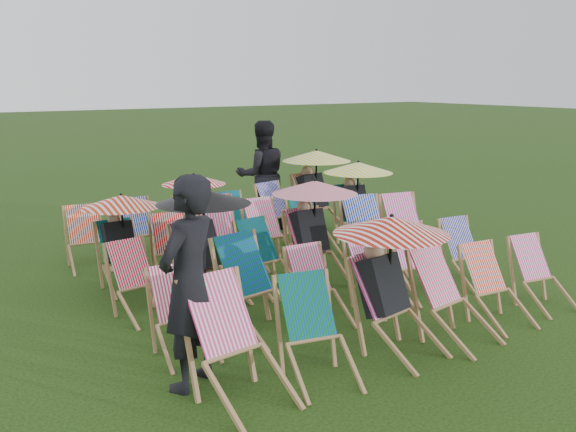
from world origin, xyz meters
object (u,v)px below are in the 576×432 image
deckchair_0 (240,344)px  deckchair_5 (544,274)px  person_rear (262,175)px  deckchair_29 (318,190)px  person_left (189,283)px

deckchair_0 → deckchair_5: bearing=-6.6°
deckchair_5 → person_rear: person_rear is taller
deckchair_29 → deckchair_0: bearing=-138.8°
deckchair_29 → person_left: bearing=-143.4°
deckchair_0 → deckchair_29: size_ratio=0.71×
deckchair_0 → person_rear: person_rear is taller
deckchair_5 → person_rear: (-0.69, 5.34, 0.57)m
person_left → deckchair_0: bearing=84.3°
deckchair_0 → deckchair_5: 4.12m
deckchair_5 → person_rear: bearing=104.8°
deckchair_0 → deckchair_29: bearing=41.2°
deckchair_5 → deckchair_29: bearing=97.2°
deckchair_0 → person_rear: 6.40m
deckchair_5 → person_left: size_ratio=0.43×
person_rear → deckchair_0: bearing=73.6°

